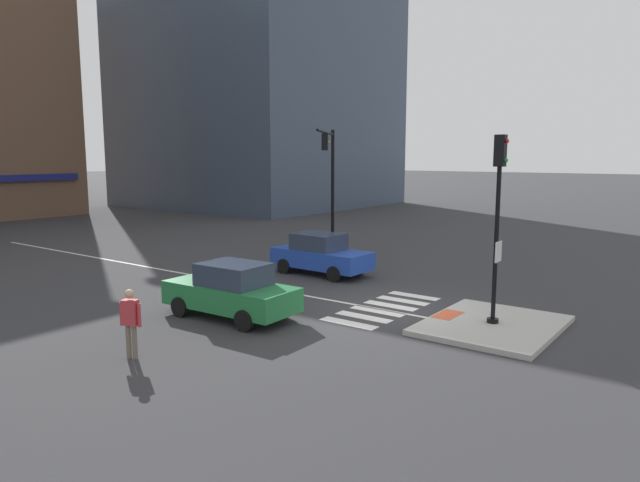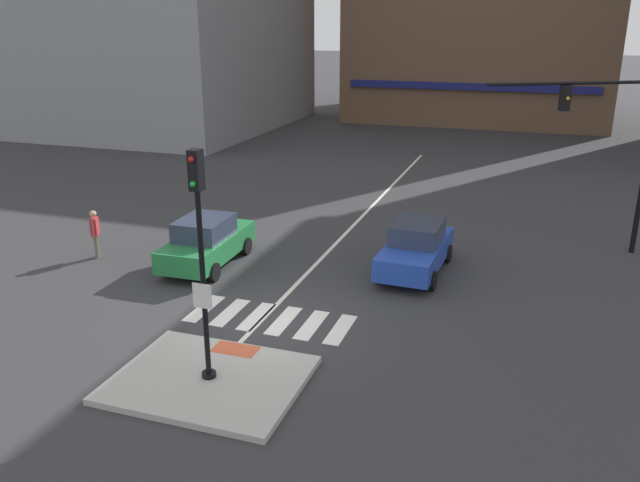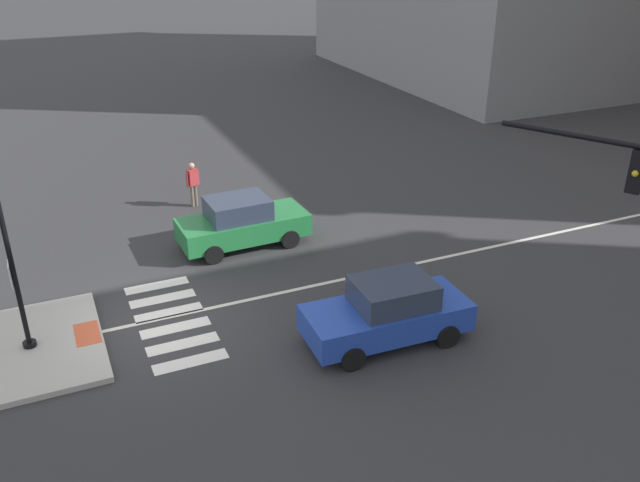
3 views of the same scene
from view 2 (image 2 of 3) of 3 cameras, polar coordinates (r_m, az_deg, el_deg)
ground_plane at (r=17.43m, az=-4.98°, el=-7.40°), size 300.00×300.00×0.00m
traffic_island at (r=15.02m, az=-9.74°, el=-11.96°), size 4.17×3.37×0.15m
tactile_pad_front at (r=16.00m, az=-7.48°, el=-9.45°), size 1.10×0.60×0.01m
signal_pole at (r=13.67m, az=-10.49°, el=-0.53°), size 0.44×0.38×5.14m
crosswalk_stripe_a at (r=18.60m, az=-10.17°, el=-5.87°), size 0.44×1.80×0.01m
crosswalk_stripe_b at (r=18.25m, az=-7.95°, el=-6.25°), size 0.44×1.80×0.01m
crosswalk_stripe_c at (r=17.93m, az=-5.63°, el=-6.63°), size 0.44×1.80×0.01m
crosswalk_stripe_d at (r=17.63m, az=-3.23°, el=-7.02°), size 0.44×1.80×0.01m
crosswalk_stripe_e at (r=17.37m, az=-0.75°, el=-7.41°), size 0.44×1.80×0.01m
crosswalk_stripe_f at (r=17.15m, az=1.81°, el=-7.79°), size 0.44×1.80×0.01m
lane_centre_line at (r=26.28m, az=3.43°, el=1.87°), size 0.14×28.00×0.01m
traffic_light_mast at (r=23.44m, az=24.67°, el=8.35°), size 5.27×2.96×6.08m
car_green_westbound_near at (r=21.53m, az=-9.97°, el=-0.05°), size 1.95×4.15×1.64m
car_blue_eastbound_mid at (r=20.86m, az=8.46°, el=-0.58°), size 1.97×4.16×1.64m
pedestrian_at_curb_left at (r=23.08m, az=-19.24°, el=0.91°), size 0.34×0.52×1.67m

